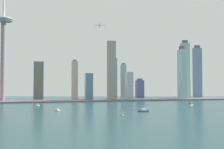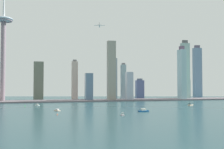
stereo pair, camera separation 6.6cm
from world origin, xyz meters
The scene contains 22 objects.
waterfront_pier centered at (0.00, 558.25, 1.59)m, with size 970.50×77.61×3.18m, color #645A61.
observation_tower centered at (-223.17, 580.35, 163.25)m, with size 46.07×46.07×332.28m.
skyscraper_1 centered at (97.59, 538.32, 38.38)m, with size 17.10×18.38×76.75m.
skyscraper_2 centered at (82.69, 635.93, 61.13)m, with size 12.90×23.66×122.26m.
skyscraper_3 centered at (368.44, 640.60, 83.72)m, with size 26.22×15.86×173.18m.
skyscraper_4 centered at (97.31, 589.86, 50.95)m, with size 13.08×13.64×104.76m.
skyscraper_5 centered at (-38.94, 610.70, 54.77)m, with size 15.80×18.25×112.93m.
skyscraper_6 centered at (279.10, 563.51, 84.17)m, with size 24.92×12.36×173.85m.
skyscraper_8 centered at (50.93, 548.63, 79.83)m, with size 21.42×14.96×159.66m.
skyscraper_9 centered at (-136.36, 630.97, 53.35)m, with size 26.51×23.65×106.71m.
skyscraper_10 centered at (-7.17, 562.82, 36.67)m, with size 18.88×24.89×73.34m.
skyscraper_11 centered at (255.62, 541.15, 73.08)m, with size 15.73×25.07×152.51m.
skyscraper_12 centered at (302.23, 598.27, 30.87)m, with size 15.58×24.00×66.99m.
skyscraper_13 centered at (164.27, 635.89, 29.34)m, with size 24.00×16.34×61.94m.
boat_0 centered at (-137.71, 422.00, 1.60)m, with size 9.48×6.96×4.36m.
boat_1 centered at (169.14, 354.58, 1.55)m, with size 16.34×13.98×4.33m.
boat_4 centered at (26.90, 257.48, 1.77)m, with size 17.22×8.50×4.93m.
boat_5 centered at (-104.81, 305.07, 1.26)m, with size 10.19×13.02×3.53m.
boat_6 centered at (-20.45, 216.36, 1.53)m, with size 4.87×12.83×4.30m.
channel_buoy_0 centered at (-108.56, 244.35, 0.88)m, with size 1.70×1.70×1.76m, color #E54C19.
channel_buoy_1 centered at (-161.06, 419.78, 1.47)m, with size 1.85×1.85×2.93m, color green.
airplane centered at (10.42, 512.23, 190.71)m, with size 25.84×25.03×7.81m.
Camera 2 is at (-132.53, -146.44, 42.69)m, focal length 43.40 mm.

